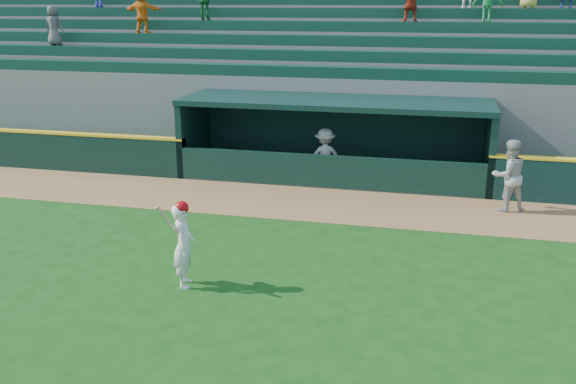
{
  "coord_description": "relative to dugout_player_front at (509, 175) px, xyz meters",
  "views": [
    {
      "loc": [
        3.16,
        -11.49,
        5.33
      ],
      "look_at": [
        0.0,
        1.6,
        1.3
      ],
      "focal_mm": 40.0,
      "sensor_mm": 36.0,
      "label": 1
    }
  ],
  "objects": [
    {
      "name": "batter_at_plate",
      "position": [
        -6.46,
        -6.35,
        -0.09
      ],
      "size": [
        0.62,
        0.79,
        1.74
      ],
      "color": "white",
      "rests_on": "ground"
    },
    {
      "name": "dugout_player_front",
      "position": [
        0.0,
        0.0,
        0.0
      ],
      "size": [
        1.14,
        1.04,
        1.9
      ],
      "primitive_type": "imported",
      "rotation": [
        0.0,
        0.0,
        3.56
      ],
      "color": "#ACADA7",
      "rests_on": "ground"
    },
    {
      "name": "warning_track",
      "position": [
        -4.98,
        -0.64,
        -0.95
      ],
      "size": [
        40.0,
        3.0,
        0.01
      ],
      "primitive_type": "cube",
      "color": "olive",
      "rests_on": "ground"
    },
    {
      "name": "dugout",
      "position": [
        -4.98,
        2.46,
        0.41
      ],
      "size": [
        9.4,
        2.8,
        2.46
      ],
      "color": "slate",
      "rests_on": "ground"
    },
    {
      "name": "stands",
      "position": [
        -4.98,
        7.03,
        1.45
      ],
      "size": [
        34.5,
        6.25,
        7.62
      ],
      "color": "slate",
      "rests_on": "ground"
    },
    {
      "name": "dugout_player_inside",
      "position": [
        -5.12,
        1.39,
        -0.11
      ],
      "size": [
        1.23,
        0.93,
        1.69
      ],
      "primitive_type": "imported",
      "rotation": [
        0.0,
        0.0,
        3.44
      ],
      "color": "#9C9D98",
      "rests_on": "ground"
    },
    {
      "name": "ground",
      "position": [
        -4.98,
        -5.54,
        -0.95
      ],
      "size": [
        120.0,
        120.0,
        0.0
      ],
      "primitive_type": "plane",
      "color": "#134110",
      "rests_on": "ground"
    }
  ]
}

